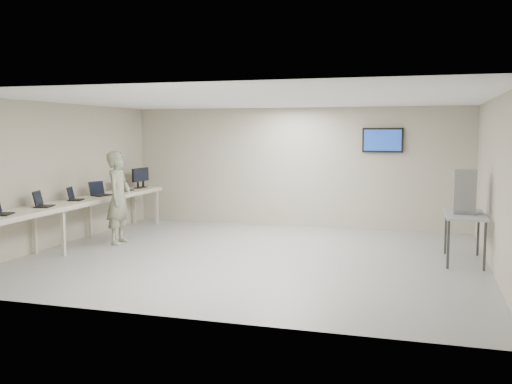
% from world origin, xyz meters
% --- Properties ---
extents(room, '(8.01, 7.01, 2.81)m').
position_xyz_m(room, '(0.03, 0.06, 1.41)').
color(room, '#9D9C94').
rests_on(room, ground).
extents(workbench, '(0.76, 6.00, 0.90)m').
position_xyz_m(workbench, '(-3.59, 0.00, 0.83)').
color(workbench, beige).
rests_on(workbench, ground).
extents(laptop_0, '(0.39, 0.42, 0.28)m').
position_xyz_m(laptop_0, '(-3.65, -2.06, 0.97)').
color(laptop_0, black).
rests_on(laptop_0, workbench).
extents(laptop_1, '(0.38, 0.42, 0.28)m').
position_xyz_m(laptop_1, '(-3.63, -1.04, 0.97)').
color(laptop_1, black).
rests_on(laptop_1, workbench).
extents(laptop_2, '(0.36, 0.39, 0.26)m').
position_xyz_m(laptop_2, '(-3.66, -0.02, 0.97)').
color(laptop_2, black).
rests_on(laptop_2, workbench).
extents(laptop_3, '(0.43, 0.46, 0.30)m').
position_xyz_m(laptop_3, '(-3.61, 0.84, 0.98)').
color(laptop_3, black).
rests_on(laptop_3, workbench).
extents(laptop_4, '(0.33, 0.38, 0.28)m').
position_xyz_m(laptop_4, '(-3.65, 1.88, 0.97)').
color(laptop_4, black).
rests_on(laptop_4, workbench).
extents(monitor_near, '(0.22, 0.48, 0.48)m').
position_xyz_m(monitor_near, '(-3.60, 2.49, 1.19)').
color(monitor_near, black).
rests_on(monitor_near, workbench).
extents(monitor_far, '(0.21, 0.48, 0.47)m').
position_xyz_m(monitor_far, '(-3.60, 2.75, 1.19)').
color(monitor_far, black).
rests_on(monitor_far, workbench).
extents(soldier, '(0.52, 0.73, 1.85)m').
position_xyz_m(soldier, '(-2.93, 0.43, 0.93)').
color(soldier, gray).
rests_on(soldier, ground).
extents(side_table, '(0.66, 1.41, 0.84)m').
position_xyz_m(side_table, '(3.60, 0.64, 0.77)').
color(side_table, '#96999F').
rests_on(side_table, ground).
extents(storage_bins, '(0.36, 0.39, 0.75)m').
position_xyz_m(storage_bins, '(3.58, 0.64, 1.22)').
color(storage_bins, gray).
rests_on(storage_bins, side_table).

